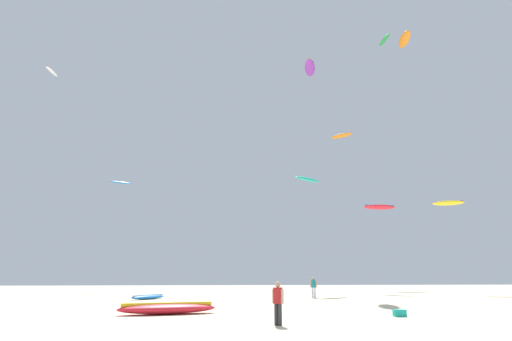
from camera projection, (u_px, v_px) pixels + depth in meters
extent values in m
cylinder|color=#2D2D33|center=(276.00, 314.00, 16.86)|extent=(0.16, 0.16, 0.83)
cylinder|color=#2D2D33|center=(280.00, 315.00, 16.74)|extent=(0.16, 0.16, 0.83)
cylinder|color=#B21E23|center=(278.00, 295.00, 16.97)|extent=(0.38, 0.38, 0.62)
cylinder|color=tan|center=(274.00, 296.00, 17.11)|extent=(0.11, 0.11, 0.57)
cylinder|color=tan|center=(282.00, 296.00, 16.82)|extent=(0.11, 0.11, 0.57)
sphere|color=tan|center=(278.00, 284.00, 17.07)|extent=(0.23, 0.23, 0.23)
cylinder|color=silver|center=(313.00, 293.00, 34.92)|extent=(0.16, 0.16, 0.83)
cylinder|color=silver|center=(315.00, 293.00, 34.87)|extent=(0.16, 0.16, 0.83)
cylinder|color=teal|center=(313.00, 284.00, 35.07)|extent=(0.38, 0.38, 0.62)
cylinder|color=tan|center=(311.00, 284.00, 35.12)|extent=(0.11, 0.11, 0.57)
cylinder|color=tan|center=(316.00, 284.00, 35.00)|extent=(0.11, 0.11, 0.57)
sphere|color=tan|center=(313.00, 278.00, 35.17)|extent=(0.22, 0.22, 0.22)
ellipsoid|color=blue|center=(148.00, 297.00, 32.98)|extent=(2.73, 2.98, 0.35)
cylinder|color=white|center=(148.00, 295.00, 33.02)|extent=(1.99, 2.29, 0.14)
ellipsoid|color=red|center=(167.00, 309.00, 21.23)|extent=(5.08, 2.55, 0.50)
cylinder|color=yellow|center=(167.00, 304.00, 21.29)|extent=(4.41, 1.33, 0.22)
cube|color=#19B29E|center=(400.00, 313.00, 20.11)|extent=(0.56, 0.36, 0.32)
ellipsoid|color=purple|center=(310.00, 68.00, 49.51)|extent=(2.36, 4.46, 0.80)
cylinder|color=yellow|center=(310.00, 66.00, 49.56)|extent=(1.23, 3.84, 0.19)
ellipsoid|color=orange|center=(404.00, 39.00, 40.87)|extent=(1.37, 3.24, 0.70)
ellipsoid|color=orange|center=(341.00, 136.00, 56.40)|extent=(2.88, 2.92, 0.51)
ellipsoid|color=yellow|center=(448.00, 203.00, 44.59)|extent=(3.21, 2.18, 0.61)
cylinder|color=purple|center=(448.00, 202.00, 44.62)|extent=(2.64, 1.37, 0.14)
ellipsoid|color=blue|center=(121.00, 182.00, 52.09)|extent=(2.74, 2.01, 0.48)
ellipsoid|color=white|center=(52.00, 71.00, 45.72)|extent=(0.88, 2.41, 0.45)
cylinder|color=red|center=(52.00, 71.00, 45.75)|extent=(0.27, 2.18, 0.10)
ellipsoid|color=red|center=(380.00, 207.00, 54.17)|extent=(4.34, 1.69, 0.75)
cylinder|color=blue|center=(379.00, 206.00, 54.21)|extent=(3.89, 0.59, 0.19)
ellipsoid|color=green|center=(384.00, 40.00, 45.76)|extent=(0.77, 2.54, 0.54)
ellipsoid|color=#19B29E|center=(307.00, 179.00, 45.12)|extent=(3.57, 3.15, 0.63)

